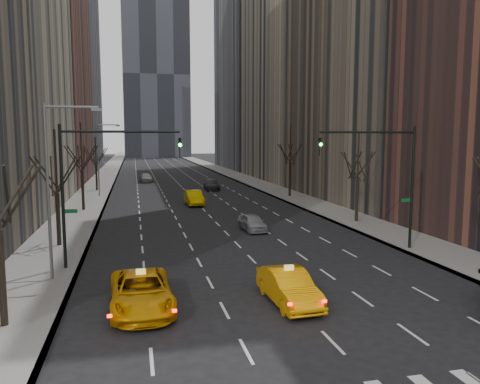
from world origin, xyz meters
TOP-DOWN VIEW (x-y plane):
  - ground at (0.00, 0.00)m, footprint 400.00×400.00m
  - sidewalk_left at (-12.25, 70.00)m, footprint 4.50×320.00m
  - sidewalk_right at (12.25, 70.00)m, footprint 4.50×320.00m
  - bld_left_far at (-21.50, 66.00)m, footprint 14.00×28.00m
  - bld_left_deep at (-21.50, 96.00)m, footprint 14.00×30.00m
  - bld_right_far at (21.50, 64.00)m, footprint 14.00×28.00m
  - bld_right_deep at (21.50, 95.00)m, footprint 14.00×30.00m
  - tree_lw_b at (-12.00, 18.00)m, footprint 3.36×3.50m
  - tree_lw_c at (-12.00, 34.00)m, footprint 3.36×3.50m
  - tree_lw_d at (-12.00, 52.00)m, footprint 3.36×3.50m
  - tree_rw_b at (12.00, 22.00)m, footprint 3.36×3.50m
  - tree_rw_c at (12.00, 40.00)m, footprint 3.36×3.50m
  - traffic_mast_left at (-9.11, 12.00)m, footprint 6.69×0.39m
  - traffic_mast_right at (9.11, 12.00)m, footprint 6.69×0.39m
  - streetlight_near at (-10.84, 10.00)m, footprint 2.83×0.22m
  - streetlight_far at (-10.84, 45.00)m, footprint 2.83×0.22m
  - taxi_suv at (-6.73, 4.92)m, footprint 2.80×5.74m
  - taxi_sedan at (-0.27, 4.20)m, footprint 1.87×4.76m
  - silver_sedan_ahead at (2.22, 20.55)m, footprint 1.83×4.04m
  - far_taxi at (-0.55, 35.85)m, footprint 1.83×4.90m
  - far_suv_grey at (3.83, 50.24)m, footprint 2.34×5.13m
  - far_car_white at (-5.02, 63.93)m, footprint 2.07×4.65m

SIDE VIEW (x-z plane):
  - ground at x=0.00m, z-range 0.00..0.00m
  - sidewalk_left at x=-12.25m, z-range 0.00..0.15m
  - sidewalk_right at x=12.25m, z-range 0.00..0.15m
  - silver_sedan_ahead at x=2.22m, z-range 0.00..1.35m
  - far_suv_grey at x=3.83m, z-range 0.00..1.46m
  - taxi_sedan at x=-0.27m, z-range 0.00..1.54m
  - far_car_white at x=-5.02m, z-range 0.00..1.56m
  - taxi_suv at x=-6.73m, z-range 0.00..1.57m
  - far_taxi at x=-0.55m, z-range 0.00..1.60m
  - tree_lw_d at x=-12.00m, z-range -0.12..7.24m
  - tree_lw_b at x=-12.00m, z-range -0.19..7.63m
  - tree_rw_b at x=12.00m, z-range -0.19..7.63m
  - tree_lw_c at x=-12.00m, z-range -0.33..8.41m
  - tree_rw_c at x=12.00m, z-range -0.33..8.41m
  - traffic_mast_left at x=-9.11m, z-range 1.49..9.49m
  - traffic_mast_right at x=9.11m, z-range 1.49..9.49m
  - streetlight_near at x=-10.84m, z-range 1.12..10.12m
  - streetlight_far at x=-10.84m, z-range 1.12..10.12m
  - bld_left_far at x=-21.50m, z-range 0.00..44.00m
  - bld_right_far at x=21.50m, z-range 0.00..50.00m
  - bld_right_deep at x=21.50m, z-range 0.00..58.00m
  - bld_left_deep at x=-21.50m, z-range 0.00..60.00m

